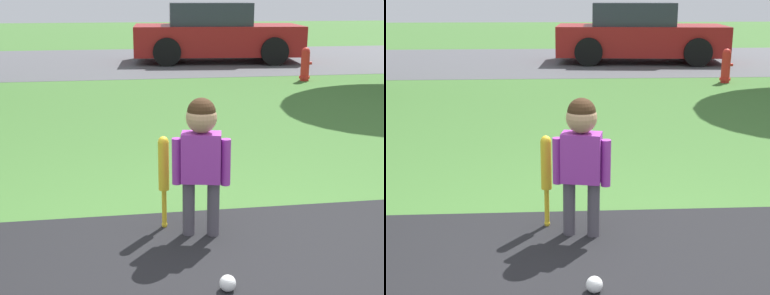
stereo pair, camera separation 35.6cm
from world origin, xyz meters
TOP-DOWN VIEW (x-y plane):
  - ground_plane at (0.00, 0.00)m, footprint 60.00×60.00m
  - street_strip at (0.00, 10.64)m, footprint 40.00×6.00m
  - child at (-0.13, 0.59)m, footprint 0.38×0.20m
  - baseball_bat at (-0.36, 0.75)m, footprint 0.07×0.07m
  - sports_ball at (-0.10, -0.14)m, footprint 0.09×0.09m
  - fire_hydrant at (2.97, 7.00)m, footprint 0.23×0.20m
  - parked_car at (1.88, 10.28)m, footprint 4.15×2.21m

SIDE VIEW (x-z plane):
  - ground_plane at x=0.00m, z-range 0.00..0.00m
  - street_strip at x=0.00m, z-range 0.00..0.01m
  - sports_ball at x=-0.10m, z-range 0.00..0.09m
  - fire_hydrant at x=2.97m, z-range -0.01..0.62m
  - baseball_bat at x=-0.36m, z-range 0.10..0.76m
  - child at x=-0.13m, z-range 0.14..1.09m
  - parked_car at x=1.88m, z-range -0.04..1.36m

